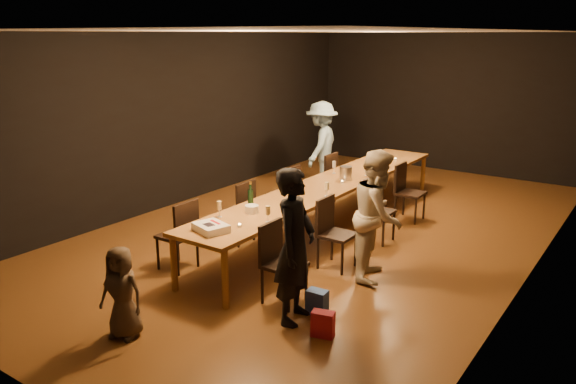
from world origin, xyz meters
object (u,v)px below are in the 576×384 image
Objects in this scene: champagne_bottle at (251,193)px; chair_left_1 at (236,211)px; chair_left_3 at (322,178)px; chair_right_3 at (410,192)px; chair_right_0 at (284,264)px; birthday_cake at (211,228)px; plate_stack at (252,209)px; man_blue at (321,146)px; chair_left_2 at (283,193)px; woman_tan at (378,215)px; chair_right_1 at (337,234)px; child at (122,292)px; woman_birthday at (295,246)px; chair_left_0 at (177,234)px; table at (328,187)px; ice_bucket at (346,173)px; chair_right_2 at (378,211)px.

chair_left_1 is at bearing 147.72° from champagne_bottle.
chair_right_3 is at bearing -90.00° from chair_left_3.
chair_right_0 is 0.97m from birthday_cake.
plate_stack is at bearing -165.45° from chair_left_3.
birthday_cake is (1.35, -4.67, -0.07)m from man_blue.
chair_left_1 is at bearing -180.00° from chair_left_2.
man_blue is at bearing -153.36° from chair_right_0.
woman_tan is at bearing 12.95° from chair_right_3.
chair_right_0 is 0.57× the size of woman_tan.
birthday_cake is at bearing -162.65° from chair_left_2.
chair_right_1 is 2.89m from child.
chair_left_2 is at bearing 124.40° from birthday_cake.
champagne_bottle is (-1.15, -0.35, 0.45)m from chair_right_1.
chair_left_3 is (-1.70, 3.60, 0.00)m from chair_right_0.
woman_birthday is (2.02, -2.67, 0.37)m from chair_left_2.
woman_tan is at bearing -117.42° from chair_left_2.
chair_right_0 is at bearing -32.40° from plate_stack.
man_blue is at bearing 32.15° from chair_left_3.
woman_birthday is (2.02, -0.27, 0.37)m from chair_left_0.
woman_tan is 3.53× the size of birthday_cake.
chair_left_0 is (-0.85, -2.40, -0.24)m from table.
chair_right_3 is at bearing 73.10° from plate_stack.
chair_left_0 is 4.31× the size of ice_bucket.
woman_tan is (2.24, 1.24, 0.35)m from chair_left_0.
birthday_cake is at bearing 73.08° from child.
chair_left_1 is 1.69m from birthday_cake.
champagne_bottle is (-0.30, -1.55, 0.21)m from table.
table is 3.68× the size of woman_tan.
plate_stack is (-1.46, -0.65, -0.02)m from woman_tan.
chair_right_2 is (0.00, 2.40, 0.00)m from chair_right_0.
chair_right_0 is 0.56m from woman_birthday.
plate_stack is 0.83× the size of ice_bucket.
chair_right_0 is 3.60m from chair_right_3.
chair_right_3 is at bearing -4.52° from woman_tan.
child reaches higher than chair_right_2.
ice_bucket is at bearing 72.25° from child.
chair_right_2 is 0.57× the size of woman_tan.
plate_stack is (-1.24, 0.85, -0.04)m from woman_birthday.
birthday_cake is (-1.20, 0.03, -0.04)m from woman_birthday.
table is at bearing 79.13° from champagne_bottle.
chair_right_2 is 0.54× the size of man_blue.
table is 3.95m from child.
chair_left_1 is (-1.70, -2.40, 0.00)m from chair_right_3.
chair_left_2 is (0.00, 1.20, 0.00)m from chair_left_1.
ice_bucket is (0.95, 2.76, 0.39)m from chair_left_0.
chair_left_0 is 1.03m from plate_stack.
champagne_bottle is (-1.15, -2.75, 0.45)m from chair_right_3.
man_blue reaches higher than table.
chair_right_0 is 3.98m from chair_left_3.
chair_right_1 is 4.31× the size of ice_bucket.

